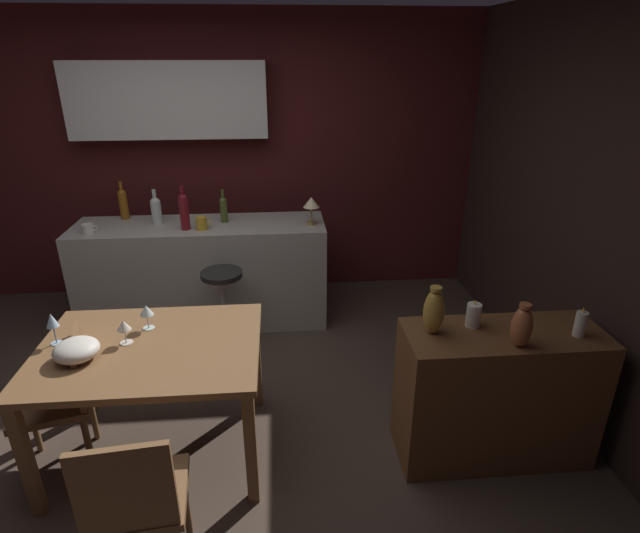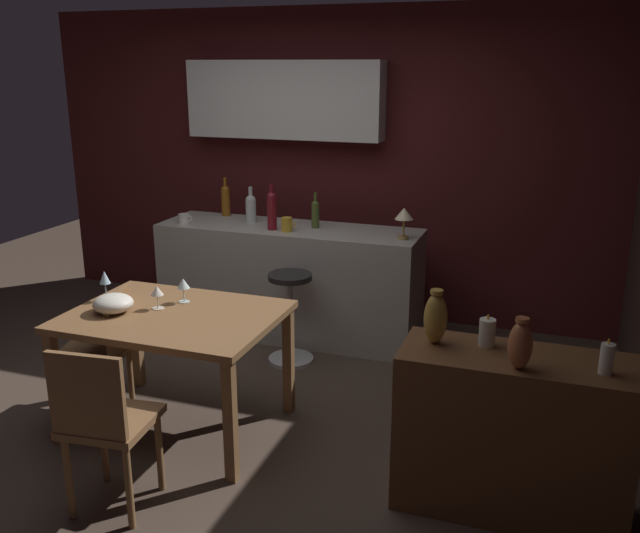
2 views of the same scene
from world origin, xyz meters
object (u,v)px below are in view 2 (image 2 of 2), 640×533
at_px(vase_copper, 520,345).
at_px(wine_glass_left, 183,284).
at_px(dining_table, 174,327).
at_px(wine_bottle_clear, 251,207).
at_px(wine_glass_right, 157,292).
at_px(fruit_bowl, 113,303).
at_px(cup_white, 184,218).
at_px(counter_lamp, 404,216).
at_px(wine_bottle_ruby, 272,209).
at_px(chair_by_doorway, 104,421).
at_px(bar_stool, 291,316).
at_px(cup_mustard, 287,224).
at_px(wine_bottle_amber, 226,199).
at_px(pillar_candle_tall, 607,359).
at_px(wine_glass_center, 105,278).
at_px(pillar_candle_short, 487,332).
at_px(vase_brass, 436,318).
at_px(chair_near_window, 103,348).
at_px(wine_bottle_olive, 315,212).

bearing_deg(vase_copper, wine_glass_left, 166.25).
distance_m(dining_table, wine_bottle_clear, 1.76).
bearing_deg(wine_glass_right, fruit_bowl, -146.51).
height_order(wine_glass_left, cup_white, cup_white).
bearing_deg(counter_lamp, wine_bottle_ruby, -177.64).
relative_size(chair_by_doorway, fruit_bowl, 3.82).
relative_size(bar_stool, counter_lamp, 2.92).
bearing_deg(cup_mustard, wine_bottle_amber, 152.89).
height_order(cup_white, pillar_candle_tall, pillar_candle_tall).
height_order(counter_lamp, pillar_candle_tall, counter_lamp).
height_order(dining_table, wine_bottle_clear, wine_bottle_clear).
bearing_deg(wine_glass_center, wine_bottle_amber, 92.46).
distance_m(wine_bottle_clear, counter_lamp, 1.30).
distance_m(chair_by_doorway, wine_bottle_ruby, 2.43).
height_order(dining_table, wine_glass_right, wine_glass_right).
xyz_separation_m(wine_glass_center, wine_bottle_ruby, (0.49, 1.45, 0.19)).
xyz_separation_m(chair_by_doorway, wine_glass_left, (-0.15, 1.04, 0.35)).
xyz_separation_m(wine_bottle_ruby, counter_lamp, (1.03, 0.04, 0.01)).
relative_size(wine_bottle_amber, pillar_candle_short, 2.01).
relative_size(fruit_bowl, counter_lamp, 1.00).
bearing_deg(cup_white, wine_glass_right, -65.77).
bearing_deg(wine_glass_left, vase_brass, -11.44).
relative_size(dining_table, counter_lamp, 5.18).
relative_size(chair_by_doorway, bar_stool, 1.31).
bearing_deg(vase_brass, counter_lamp, 107.77).
xyz_separation_m(fruit_bowl, wine_bottle_ruby, (0.32, 1.62, 0.27)).
height_order(wine_glass_center, counter_lamp, counter_lamp).
height_order(wine_bottle_amber, pillar_candle_tall, wine_bottle_amber).
xyz_separation_m(dining_table, cup_white, (-0.78, 1.49, 0.29)).
distance_m(counter_lamp, pillar_candle_tall, 2.23).
bearing_deg(wine_bottle_ruby, vase_copper, -42.46).
xyz_separation_m(chair_near_window, wine_bottle_clear, (0.21, 1.74, 0.56)).
distance_m(wine_bottle_olive, cup_white, 1.08).
bearing_deg(wine_bottle_olive, cup_mustard, -131.14).
distance_m(chair_near_window, fruit_bowl, 0.37).
xyz_separation_m(wine_bottle_ruby, pillar_candle_tall, (2.35, -1.74, -0.17)).
xyz_separation_m(wine_bottle_ruby, cup_white, (-0.76, -0.03, -0.13)).
bearing_deg(wine_glass_right, wine_bottle_clear, 95.31).
xyz_separation_m(wine_glass_left, wine_bottle_clear, (-0.24, 1.50, 0.17)).
distance_m(chair_by_doorway, wine_bottle_amber, 2.84).
bearing_deg(cup_mustard, wine_bottle_olive, 48.86).
height_order(wine_bottle_olive, wine_bottle_ruby, wine_bottle_ruby).
height_order(wine_bottle_olive, wine_bottle_amber, wine_bottle_amber).
bearing_deg(pillar_candle_tall, pillar_candle_short, 164.60).
distance_m(wine_bottle_clear, pillar_candle_tall, 3.25).
distance_m(wine_glass_left, wine_bottle_amber, 1.76).
relative_size(chair_near_window, bar_stool, 1.20).
relative_size(wine_bottle_ruby, wine_bottle_amber, 1.10).
distance_m(wine_glass_center, vase_copper, 2.50).
xyz_separation_m(wine_glass_right, wine_bottle_amber, (-0.46, 1.82, 0.20)).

